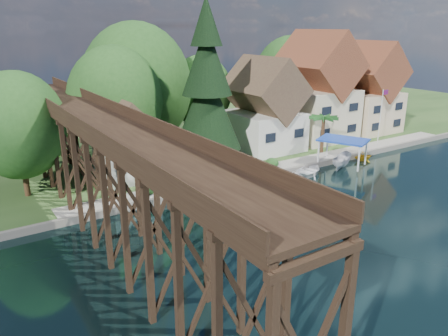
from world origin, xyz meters
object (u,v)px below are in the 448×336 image
at_px(trestle_bridge, 104,164).
at_px(house_left, 264,111).
at_px(palm_tree, 324,119).
at_px(boat_white_a, 309,170).
at_px(flagpole, 382,111).
at_px(conifer, 207,89).
at_px(house_center, 316,93).
at_px(shed, 125,146).
at_px(tugboat, 264,181).
at_px(boat_canopy, 342,155).
at_px(boat_yellow, 363,155).
at_px(house_right, 365,93).

height_order(trestle_bridge, house_left, house_left).
height_order(palm_tree, boat_white_a, palm_tree).
height_order(flagpole, boat_white_a, flagpole).
bearing_deg(conifer, house_center, 9.59).
bearing_deg(trestle_bridge, shed, 61.81).
xyz_separation_m(tugboat, boat_white_a, (6.35, 0.55, -0.21)).
xyz_separation_m(conifer, tugboat, (1.97, -7.14, -8.10)).
height_order(boat_canopy, boat_yellow, boat_canopy).
bearing_deg(trestle_bridge, boat_canopy, 3.00).
bearing_deg(boat_canopy, palm_tree, 74.94).
height_order(shed, tugboat, shed).
height_order(house_left, boat_yellow, house_left).
height_order(trestle_bridge, shed, trestle_bridge).
xyz_separation_m(palm_tree, boat_white_a, (-5.70, -3.89, -4.12)).
bearing_deg(tugboat, house_left, 52.69).
relative_size(house_left, flagpole, 1.61).
distance_m(house_center, house_right, 9.04).
relative_size(house_center, conifer, 0.81).
bearing_deg(shed, conifer, -7.34).
bearing_deg(boat_yellow, conifer, 82.30).
bearing_deg(shed, boat_canopy, -20.26).
height_order(trestle_bridge, palm_tree, trestle_bridge).
bearing_deg(house_center, boat_canopy, -118.88).
height_order(palm_tree, tugboat, palm_tree).
distance_m(house_center, flagpole, 8.39).
xyz_separation_m(conifer, boat_white_a, (8.32, -6.59, -8.31)).
xyz_separation_m(house_right, conifer, (-27.40, -2.61, 2.98)).
xyz_separation_m(shed, boat_white_a, (16.93, -7.70, -3.38)).
height_order(house_left, conifer, conifer).
relative_size(palm_tree, boat_canopy, 0.78).
xyz_separation_m(tugboat, boat_yellow, (15.02, 0.74, -0.05)).
bearing_deg(boat_white_a, boat_yellow, -107.72).
bearing_deg(flagpole, boat_canopy, -161.95).
bearing_deg(palm_tree, boat_white_a, -145.69).
xyz_separation_m(palm_tree, boat_yellow, (2.96, -3.70, -3.96)).
distance_m(house_left, shed, 18.11).
distance_m(flagpole, boat_white_a, 15.94).
xyz_separation_m(conifer, palm_tree, (14.02, -2.70, -4.19)).
relative_size(conifer, palm_tree, 3.68).
relative_size(trestle_bridge, boat_white_a, 10.18).
bearing_deg(boat_white_a, tugboat, 75.97).
height_order(conifer, flagpole, conifer).
height_order(trestle_bridge, boat_yellow, trestle_bridge).
bearing_deg(flagpole, boat_yellow, -154.98).
distance_m(shed, boat_white_a, 18.90).
height_order(house_left, boat_white_a, house_left).
bearing_deg(house_center, tugboat, -148.04).
height_order(boat_white_a, boat_canopy, boat_canopy).
relative_size(shed, palm_tree, 1.68).
xyz_separation_m(palm_tree, flagpole, (9.34, -0.73, 0.12)).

